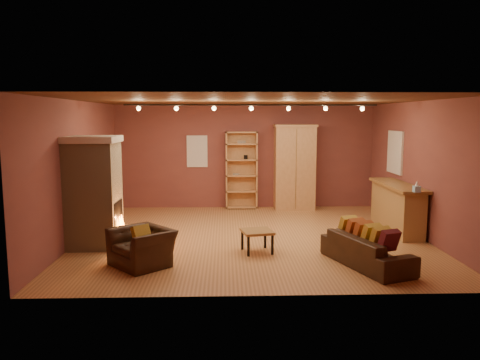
{
  "coord_description": "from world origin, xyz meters",
  "views": [
    {
      "loc": [
        -0.55,
        -9.48,
        2.47
      ],
      "look_at": [
        -0.23,
        0.2,
        1.17
      ],
      "focal_mm": 35.0,
      "sensor_mm": 36.0,
      "label": 1
    }
  ],
  "objects_px": {
    "bar_counter": "(397,207)",
    "coffee_table": "(257,234)",
    "loveseat": "(367,244)",
    "fireplace": "(94,192)",
    "bookcase": "(241,169)",
    "armoire": "(294,167)",
    "armchair": "(142,241)"
  },
  "relations": [
    {
      "from": "fireplace",
      "to": "bar_counter",
      "type": "bearing_deg",
      "value": 9.36
    },
    {
      "from": "fireplace",
      "to": "loveseat",
      "type": "xyz_separation_m",
      "value": [
        4.86,
        -1.37,
        -0.69
      ]
    },
    {
      "from": "armoire",
      "to": "armchair",
      "type": "height_order",
      "value": "armoire"
    },
    {
      "from": "bookcase",
      "to": "coffee_table",
      "type": "height_order",
      "value": "bookcase"
    },
    {
      "from": "bookcase",
      "to": "coffee_table",
      "type": "distance_m",
      "value": 4.31
    },
    {
      "from": "armoire",
      "to": "bar_counter",
      "type": "distance_m",
      "value": 3.21
    },
    {
      "from": "armchair",
      "to": "coffee_table",
      "type": "relative_size",
      "value": 1.77
    },
    {
      "from": "bookcase",
      "to": "bar_counter",
      "type": "distance_m",
      "value": 4.3
    },
    {
      "from": "coffee_table",
      "to": "bookcase",
      "type": "bearing_deg",
      "value": 91.85
    },
    {
      "from": "bar_counter",
      "to": "armoire",
      "type": "bearing_deg",
      "value": 126.51
    },
    {
      "from": "armoire",
      "to": "coffee_table",
      "type": "distance_m",
      "value": 4.34
    },
    {
      "from": "fireplace",
      "to": "bookcase",
      "type": "relative_size",
      "value": 1.01
    },
    {
      "from": "armchair",
      "to": "armoire",
      "type": "bearing_deg",
      "value": 103.39
    },
    {
      "from": "armchair",
      "to": "coffee_table",
      "type": "xyz_separation_m",
      "value": [
        1.98,
        0.72,
        -0.07
      ]
    },
    {
      "from": "bookcase",
      "to": "bar_counter",
      "type": "relative_size",
      "value": 0.96
    },
    {
      "from": "fireplace",
      "to": "coffee_table",
      "type": "distance_m",
      "value": 3.2
    },
    {
      "from": "fireplace",
      "to": "coffee_table",
      "type": "height_order",
      "value": "fireplace"
    },
    {
      "from": "armchair",
      "to": "fireplace",
      "type": "bearing_deg",
      "value": 179.52
    },
    {
      "from": "fireplace",
      "to": "armoire",
      "type": "distance_m",
      "value": 5.64
    },
    {
      "from": "fireplace",
      "to": "armchair",
      "type": "height_order",
      "value": "fireplace"
    },
    {
      "from": "armoire",
      "to": "coffee_table",
      "type": "xyz_separation_m",
      "value": [
        -1.29,
        -4.07,
        -0.8
      ]
    },
    {
      "from": "coffee_table",
      "to": "armchair",
      "type": "bearing_deg",
      "value": -160.01
    },
    {
      "from": "bar_counter",
      "to": "fireplace",
      "type": "bearing_deg",
      "value": -170.64
    },
    {
      "from": "fireplace",
      "to": "coffee_table",
      "type": "bearing_deg",
      "value": -9.38
    },
    {
      "from": "bookcase",
      "to": "bar_counter",
      "type": "bearing_deg",
      "value": -39.42
    },
    {
      "from": "loveseat",
      "to": "fireplace",
      "type": "bearing_deg",
      "value": 54.42
    },
    {
      "from": "armoire",
      "to": "bar_counter",
      "type": "relative_size",
      "value": 1.05
    },
    {
      "from": "bar_counter",
      "to": "coffee_table",
      "type": "height_order",
      "value": "bar_counter"
    },
    {
      "from": "armchair",
      "to": "bar_counter",
      "type": "bearing_deg",
      "value": 71.4
    },
    {
      "from": "fireplace",
      "to": "armchair",
      "type": "xyz_separation_m",
      "value": [
        1.1,
        -1.23,
        -0.64
      ]
    },
    {
      "from": "armoire",
      "to": "loveseat",
      "type": "height_order",
      "value": "armoire"
    },
    {
      "from": "loveseat",
      "to": "coffee_table",
      "type": "height_order",
      "value": "loveseat"
    }
  ]
}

